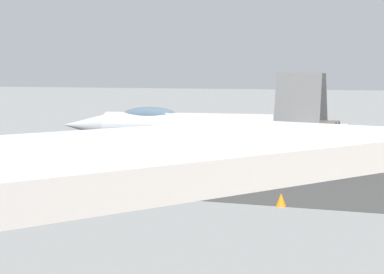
% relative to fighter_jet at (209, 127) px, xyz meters
% --- Properties ---
extents(ground_plane, '(400.00, 400.00, 0.00)m').
position_rel_fighter_jet_xyz_m(ground_plane, '(-2.59, 0.10, -2.35)').
color(ground_plane, slate).
extents(runway_strip, '(240.00, 26.00, 0.02)m').
position_rel_fighter_jet_xyz_m(runway_strip, '(-2.61, 0.10, -2.34)').
color(runway_strip, '#333332').
rests_on(runway_strip, ground).
extents(fighter_jet, '(17.65, 14.94, 5.54)m').
position_rel_fighter_jet_xyz_m(fighter_jet, '(0.00, 0.00, 0.00)').
color(fighter_jet, '#999DA1').
rests_on(fighter_jet, ground).
extents(crew_person, '(0.50, 0.55, 1.61)m').
position_rel_fighter_jet_xyz_m(crew_person, '(11.19, -9.04, -1.54)').
color(crew_person, '#1E2338').
rests_on(crew_person, ground).
extents(marker_cone_near, '(0.44, 0.44, 0.55)m').
position_rel_fighter_jet_xyz_m(marker_cone_near, '(-9.40, 13.02, -2.07)').
color(marker_cone_near, orange).
rests_on(marker_cone_near, ground).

